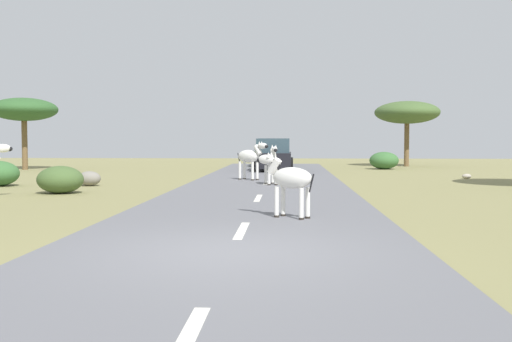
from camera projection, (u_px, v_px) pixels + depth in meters
The scene contains 14 objects.
ground_plane at pixel (228, 254), 8.84m from camera, with size 90.00×90.00×0.00m, color olive.
road at pixel (231, 253), 8.83m from camera, with size 6.00×64.00×0.05m, color slate.
lane_markings at pixel (224, 265), 7.83m from camera, with size 0.16×56.00×0.01m.
zebra_0 at pixel (271, 161), 21.78m from camera, with size 0.62×1.57×1.50m.
zebra_2 at pixel (250, 157), 24.32m from camera, with size 1.45×1.27×1.62m.
zebra_3 at pixel (289, 179), 12.58m from camera, with size 1.32×1.02×1.41m.
car_0 at pixel (274, 156), 31.63m from camera, with size 2.04×4.35×1.74m.
car_1 at pixel (271, 153), 37.27m from camera, with size 2.24×4.45×1.74m.
tree_0 at pixel (24, 110), 33.47m from camera, with size 3.76×3.76×4.11m.
tree_4 at pixel (407, 113), 37.55m from camera, with size 4.13×4.13×4.19m.
bush_0 at pixel (384, 161), 34.11m from camera, with size 1.69×1.52×1.01m, color #386633.
bush_2 at pixel (60, 180), 18.80m from camera, with size 1.48×1.33×0.89m, color #425B2D.
rock_1 at pixel (467, 176), 25.89m from camera, with size 0.40×0.31×0.21m, color #A89E8C.
rock_2 at pixel (89, 179), 21.86m from camera, with size 0.85×0.69×0.55m, color gray.
Camera 1 is at (0.89, -8.72, 1.73)m, focal length 41.11 mm.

